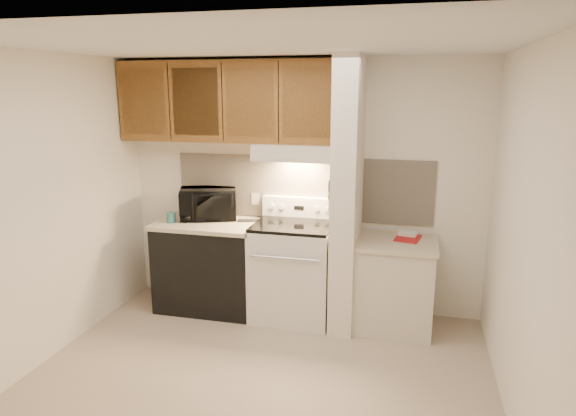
% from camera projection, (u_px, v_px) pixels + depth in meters
% --- Properties ---
extents(floor, '(3.60, 3.60, 0.00)m').
position_uv_depth(floor, '(259.00, 377.00, 4.02)').
color(floor, tan).
rests_on(floor, ground).
extents(ceiling, '(3.60, 3.60, 0.00)m').
position_uv_depth(ceiling, '(254.00, 44.00, 3.45)').
color(ceiling, white).
rests_on(ceiling, wall_back).
extents(wall_back, '(3.60, 2.50, 0.02)m').
position_uv_depth(wall_back, '(301.00, 186.00, 5.16)').
color(wall_back, white).
rests_on(wall_back, floor).
extents(wall_left, '(0.02, 3.00, 2.50)m').
position_uv_depth(wall_left, '(45.00, 210.00, 4.16)').
color(wall_left, white).
rests_on(wall_left, floor).
extents(wall_right, '(0.02, 3.00, 2.50)m').
position_uv_depth(wall_right, '(523.00, 241.00, 3.32)').
color(wall_right, white).
rests_on(wall_right, floor).
extents(backsplash, '(2.60, 0.02, 0.63)m').
position_uv_depth(backsplash, '(301.00, 188.00, 5.15)').
color(backsplash, beige).
rests_on(backsplash, wall_back).
extents(range_body, '(0.76, 0.65, 0.92)m').
position_uv_depth(range_body, '(293.00, 272.00, 5.01)').
color(range_body, silver).
rests_on(range_body, floor).
extents(oven_window, '(0.50, 0.01, 0.30)m').
position_uv_depth(oven_window, '(285.00, 280.00, 4.70)').
color(oven_window, black).
rests_on(oven_window, range_body).
extents(oven_handle, '(0.65, 0.02, 0.02)m').
position_uv_depth(oven_handle, '(284.00, 258.00, 4.61)').
color(oven_handle, silver).
rests_on(oven_handle, range_body).
extents(cooktop, '(0.74, 0.64, 0.03)m').
position_uv_depth(cooktop, '(293.00, 225.00, 4.90)').
color(cooktop, black).
rests_on(cooktop, range_body).
extents(range_backguard, '(0.76, 0.08, 0.20)m').
position_uv_depth(range_backguard, '(300.00, 207.00, 5.14)').
color(range_backguard, silver).
rests_on(range_backguard, range_body).
extents(range_display, '(0.10, 0.01, 0.04)m').
position_uv_depth(range_display, '(299.00, 208.00, 5.10)').
color(range_display, black).
rests_on(range_display, range_backguard).
extents(range_knob_left_outer, '(0.05, 0.02, 0.05)m').
position_uv_depth(range_knob_left_outer, '(272.00, 206.00, 5.17)').
color(range_knob_left_outer, silver).
rests_on(range_knob_left_outer, range_backguard).
extents(range_knob_left_inner, '(0.05, 0.02, 0.05)m').
position_uv_depth(range_knob_left_inner, '(281.00, 207.00, 5.14)').
color(range_knob_left_inner, silver).
rests_on(range_knob_left_inner, range_backguard).
extents(range_knob_right_inner, '(0.05, 0.02, 0.05)m').
position_uv_depth(range_knob_right_inner, '(317.00, 209.00, 5.06)').
color(range_knob_right_inner, silver).
rests_on(range_knob_right_inner, range_backguard).
extents(range_knob_right_outer, '(0.05, 0.02, 0.05)m').
position_uv_depth(range_knob_right_outer, '(327.00, 209.00, 5.04)').
color(range_knob_right_outer, silver).
rests_on(range_knob_right_outer, range_backguard).
extents(dishwasher_front, '(1.00, 0.63, 0.87)m').
position_uv_depth(dishwasher_front, '(210.00, 267.00, 5.23)').
color(dishwasher_front, black).
rests_on(dishwasher_front, floor).
extents(left_countertop, '(1.04, 0.67, 0.04)m').
position_uv_depth(left_countertop, '(208.00, 224.00, 5.13)').
color(left_countertop, beige).
rests_on(left_countertop, dishwasher_front).
extents(spoon_rest, '(0.25, 0.14, 0.02)m').
position_uv_depth(spoon_rest, '(250.00, 220.00, 5.14)').
color(spoon_rest, black).
rests_on(spoon_rest, left_countertop).
extents(teal_jar, '(0.11, 0.11, 0.10)m').
position_uv_depth(teal_jar, '(171.00, 217.00, 5.10)').
color(teal_jar, '#296C6F').
rests_on(teal_jar, left_countertop).
extents(outlet, '(0.08, 0.01, 0.12)m').
position_uv_depth(outlet, '(255.00, 199.00, 5.28)').
color(outlet, beige).
rests_on(outlet, backsplash).
extents(microwave, '(0.66, 0.55, 0.31)m').
position_uv_depth(microwave, '(208.00, 203.00, 5.23)').
color(microwave, black).
rests_on(microwave, left_countertop).
extents(partition_pillar, '(0.22, 0.70, 2.50)m').
position_uv_depth(partition_pillar, '(347.00, 196.00, 4.70)').
color(partition_pillar, white).
rests_on(partition_pillar, floor).
extents(pillar_trim, '(0.01, 0.70, 0.04)m').
position_uv_depth(pillar_trim, '(335.00, 190.00, 4.72)').
color(pillar_trim, brown).
rests_on(pillar_trim, partition_pillar).
extents(knife_strip, '(0.02, 0.42, 0.04)m').
position_uv_depth(knife_strip, '(333.00, 189.00, 4.67)').
color(knife_strip, black).
rests_on(knife_strip, partition_pillar).
extents(knife_blade_a, '(0.01, 0.03, 0.16)m').
position_uv_depth(knife_blade_a, '(329.00, 203.00, 4.54)').
color(knife_blade_a, silver).
rests_on(knife_blade_a, knife_strip).
extents(knife_handle_a, '(0.02, 0.02, 0.10)m').
position_uv_depth(knife_handle_a, '(329.00, 186.00, 4.51)').
color(knife_handle_a, black).
rests_on(knife_handle_a, knife_strip).
extents(knife_blade_b, '(0.01, 0.04, 0.18)m').
position_uv_depth(knife_blade_b, '(330.00, 202.00, 4.62)').
color(knife_blade_b, silver).
rests_on(knife_blade_b, knife_strip).
extents(knife_handle_b, '(0.02, 0.02, 0.10)m').
position_uv_depth(knife_handle_b, '(331.00, 185.00, 4.58)').
color(knife_handle_b, black).
rests_on(knife_handle_b, knife_strip).
extents(knife_blade_c, '(0.01, 0.04, 0.20)m').
position_uv_depth(knife_blade_c, '(332.00, 201.00, 4.71)').
color(knife_blade_c, silver).
rests_on(knife_blade_c, knife_strip).
extents(knife_handle_c, '(0.02, 0.02, 0.10)m').
position_uv_depth(knife_handle_c, '(332.00, 183.00, 4.67)').
color(knife_handle_c, black).
rests_on(knife_handle_c, knife_strip).
extents(knife_blade_d, '(0.01, 0.04, 0.16)m').
position_uv_depth(knife_blade_d, '(333.00, 197.00, 4.78)').
color(knife_blade_d, silver).
rests_on(knife_blade_d, knife_strip).
extents(knife_handle_d, '(0.02, 0.02, 0.10)m').
position_uv_depth(knife_handle_d, '(333.00, 182.00, 4.72)').
color(knife_handle_d, black).
rests_on(knife_handle_d, knife_strip).
extents(knife_blade_e, '(0.01, 0.04, 0.18)m').
position_uv_depth(knife_blade_e, '(335.00, 197.00, 4.86)').
color(knife_blade_e, silver).
rests_on(knife_blade_e, knife_strip).
extents(knife_handle_e, '(0.02, 0.02, 0.10)m').
position_uv_depth(knife_handle_e, '(335.00, 180.00, 4.80)').
color(knife_handle_e, black).
rests_on(knife_handle_e, knife_strip).
extents(oven_mitt, '(0.03, 0.11, 0.26)m').
position_uv_depth(oven_mitt, '(336.00, 196.00, 4.91)').
color(oven_mitt, gray).
rests_on(oven_mitt, partition_pillar).
extents(right_cab_base, '(0.70, 0.60, 0.81)m').
position_uv_depth(right_cab_base, '(394.00, 287.00, 4.79)').
color(right_cab_base, beige).
rests_on(right_cab_base, floor).
extents(right_countertop, '(0.74, 0.64, 0.04)m').
position_uv_depth(right_countertop, '(396.00, 243.00, 4.69)').
color(right_countertop, beige).
rests_on(right_countertop, right_cab_base).
extents(red_folder, '(0.26, 0.33, 0.01)m').
position_uv_depth(red_folder, '(408.00, 238.00, 4.76)').
color(red_folder, red).
rests_on(red_folder, right_countertop).
extents(white_box, '(0.18, 0.14, 0.04)m').
position_uv_depth(white_box, '(408.00, 234.00, 4.83)').
color(white_box, white).
rests_on(white_box, right_countertop).
extents(range_hood, '(0.78, 0.44, 0.15)m').
position_uv_depth(range_hood, '(297.00, 152.00, 4.86)').
color(range_hood, beige).
rests_on(range_hood, upper_cabinets).
extents(hood_lip, '(0.78, 0.04, 0.06)m').
position_uv_depth(hood_lip, '(291.00, 159.00, 4.67)').
color(hood_lip, beige).
rests_on(hood_lip, range_hood).
extents(upper_cabinets, '(2.18, 0.33, 0.77)m').
position_uv_depth(upper_cabinets, '(228.00, 102.00, 4.96)').
color(upper_cabinets, brown).
rests_on(upper_cabinets, wall_back).
extents(cab_door_a, '(0.46, 0.01, 0.63)m').
position_uv_depth(cab_door_a, '(144.00, 102.00, 5.00)').
color(cab_door_a, brown).
rests_on(cab_door_a, upper_cabinets).
extents(cab_gap_a, '(0.01, 0.01, 0.73)m').
position_uv_depth(cab_gap_a, '(169.00, 102.00, 4.94)').
color(cab_gap_a, black).
rests_on(cab_gap_a, upper_cabinets).
extents(cab_door_b, '(0.46, 0.01, 0.63)m').
position_uv_depth(cab_door_b, '(195.00, 102.00, 4.87)').
color(cab_door_b, brown).
rests_on(cab_door_b, upper_cabinets).
extents(cab_gap_b, '(0.01, 0.01, 0.73)m').
position_uv_depth(cab_gap_b, '(222.00, 102.00, 4.81)').
color(cab_gap_b, black).
rests_on(cab_gap_b, upper_cabinets).
extents(cab_door_c, '(0.46, 0.01, 0.63)m').
position_uv_depth(cab_door_c, '(250.00, 102.00, 4.75)').
color(cab_door_c, brown).
rests_on(cab_door_c, upper_cabinets).
extents(cab_gap_c, '(0.01, 0.01, 0.73)m').
position_uv_depth(cab_gap_c, '(278.00, 102.00, 4.68)').
color(cab_gap_c, black).
rests_on(cab_gap_c, upper_cabinets).
extents(cab_door_d, '(0.46, 0.01, 0.63)m').
position_uv_depth(cab_door_d, '(308.00, 103.00, 4.62)').
color(cab_door_d, brown).
rests_on(cab_door_d, upper_cabinets).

